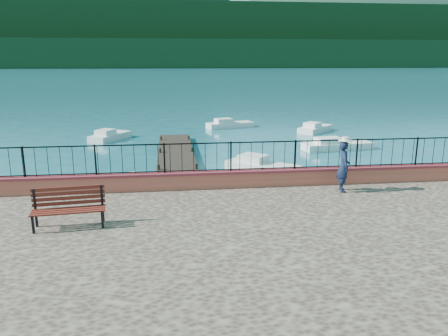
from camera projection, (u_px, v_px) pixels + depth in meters
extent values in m
plane|color=#19596B|center=(261.00, 269.00, 11.56)|extent=(2000.00, 2000.00, 0.00)
cube|color=#CD564A|center=(240.00, 179.00, 14.76)|extent=(28.00, 0.46, 0.58)
cube|color=black|center=(240.00, 156.00, 14.58)|extent=(27.00, 0.05, 0.95)
cube|color=#2D231C|center=(177.00, 163.00, 22.84)|extent=(2.00, 16.00, 0.30)
cube|color=black|center=(171.00, 54.00, 298.25)|extent=(900.00, 60.00, 18.00)
cube|color=black|center=(170.00, 38.00, 352.87)|extent=(900.00, 120.00, 44.00)
ellipsoid|color=#142D23|center=(337.00, 64.00, 577.22)|extent=(448.00, 384.00, 180.00)
cube|color=black|center=(69.00, 219.00, 11.20)|extent=(1.87, 0.74, 0.46)
cube|color=maroon|center=(69.00, 197.00, 11.34)|extent=(1.82, 0.27, 0.56)
imported|color=#111A33|center=(344.00, 166.00, 14.14)|extent=(0.49, 0.67, 1.68)
cylinder|color=silver|center=(345.00, 139.00, 13.93)|extent=(0.44, 0.44, 0.12)
cube|color=silver|center=(136.00, 183.00, 18.21)|extent=(3.85, 2.25, 0.80)
cube|color=silver|center=(263.00, 164.00, 21.59)|extent=(3.62, 3.45, 0.80)
cube|color=white|center=(338.00, 143.00, 26.87)|extent=(4.47, 1.83, 0.80)
cube|color=silver|center=(110.00, 134.00, 30.19)|extent=(2.75, 3.52, 0.80)
cube|color=silver|center=(230.00, 123.00, 35.55)|extent=(4.00, 2.29, 0.80)
cube|color=white|center=(315.00, 127.00, 33.48)|extent=(3.32, 3.30, 0.80)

